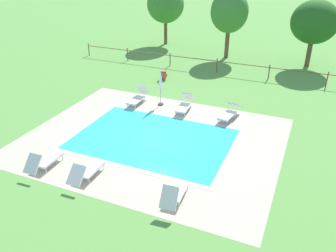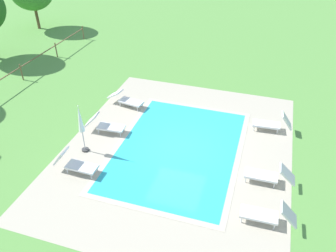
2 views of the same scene
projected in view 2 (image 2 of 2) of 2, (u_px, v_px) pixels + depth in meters
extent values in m
plane|color=#599342|center=(178.00, 149.00, 15.38)|extent=(160.00, 160.00, 0.00)
cube|color=#B2A893|center=(178.00, 149.00, 15.38)|extent=(12.23, 9.93, 0.01)
cube|color=#2DB7C6|center=(178.00, 149.00, 15.38)|extent=(7.46, 5.17, 0.01)
cube|color=#C0B59F|center=(123.00, 138.00, 16.05)|extent=(7.94, 0.24, 0.01)
cube|color=#C0B59F|center=(238.00, 160.00, 14.71)|extent=(7.94, 0.24, 0.01)
cube|color=#C0B59F|center=(198.00, 107.00, 18.41)|extent=(0.24, 5.17, 0.01)
cube|color=#C0B59F|center=(149.00, 211.00, 12.35)|extent=(0.24, 5.17, 0.01)
cube|color=white|center=(82.00, 167.00, 13.89)|extent=(0.61, 1.31, 0.07)
cube|color=white|center=(61.00, 156.00, 13.94)|extent=(0.61, 0.57, 0.71)
cube|color=silver|center=(82.00, 168.00, 13.92)|extent=(0.58, 1.28, 0.04)
cylinder|color=silver|center=(97.00, 169.00, 14.05)|extent=(0.04, 0.04, 0.28)
cylinder|color=silver|center=(91.00, 177.00, 13.65)|extent=(0.04, 0.04, 0.28)
cylinder|color=silver|center=(74.00, 163.00, 14.33)|extent=(0.04, 0.04, 0.28)
cylinder|color=silver|center=(67.00, 171.00, 13.93)|extent=(0.04, 0.04, 0.28)
cube|color=white|center=(261.00, 175.00, 13.48)|extent=(0.63, 1.31, 0.07)
cube|color=white|center=(287.00, 174.00, 13.09)|extent=(0.61, 0.68, 0.62)
cube|color=silver|center=(261.00, 176.00, 13.51)|extent=(0.59, 1.28, 0.04)
cylinder|color=silver|center=(246.00, 180.00, 13.50)|extent=(0.04, 0.04, 0.28)
cylinder|color=silver|center=(247.00, 171.00, 13.91)|extent=(0.04, 0.04, 0.28)
cylinder|color=silver|center=(274.00, 185.00, 13.25)|extent=(0.04, 0.04, 0.28)
cylinder|color=silver|center=(275.00, 177.00, 13.65)|extent=(0.04, 0.04, 0.28)
cube|color=white|center=(131.00, 102.00, 18.26)|extent=(0.81, 1.38, 0.07)
cube|color=white|center=(115.00, 94.00, 18.52)|extent=(0.72, 0.84, 0.50)
cube|color=silver|center=(131.00, 103.00, 18.29)|extent=(0.77, 1.35, 0.04)
cylinder|color=silver|center=(142.00, 105.00, 18.34)|extent=(0.04, 0.04, 0.28)
cylinder|color=silver|center=(137.00, 109.00, 17.97)|extent=(0.04, 0.04, 0.28)
cylinder|color=silver|center=(125.00, 100.00, 18.76)|extent=(0.04, 0.04, 0.28)
cylinder|color=silver|center=(120.00, 104.00, 18.38)|extent=(0.04, 0.04, 0.28)
cube|color=white|center=(266.00, 124.00, 16.47)|extent=(0.70, 1.34, 0.07)
cube|color=white|center=(287.00, 121.00, 16.11)|extent=(0.64, 0.59, 0.72)
cube|color=silver|center=(266.00, 125.00, 16.50)|extent=(0.66, 1.31, 0.04)
cylinder|color=silver|center=(254.00, 128.00, 16.47)|extent=(0.04, 0.04, 0.28)
cylinder|color=silver|center=(254.00, 123.00, 16.88)|extent=(0.04, 0.04, 0.28)
cylinder|color=silver|center=(277.00, 131.00, 16.26)|extent=(0.04, 0.04, 0.28)
cylinder|color=silver|center=(277.00, 126.00, 16.67)|extent=(0.04, 0.04, 0.28)
cube|color=white|center=(111.00, 127.00, 16.26)|extent=(0.70, 1.34, 0.07)
cube|color=white|center=(92.00, 119.00, 16.27)|extent=(0.65, 0.68, 0.65)
cube|color=silver|center=(111.00, 128.00, 16.30)|extent=(0.67, 1.31, 0.04)
cylinder|color=silver|center=(124.00, 129.00, 16.46)|extent=(0.04, 0.04, 0.28)
cylinder|color=silver|center=(120.00, 135.00, 16.05)|extent=(0.04, 0.04, 0.28)
cylinder|color=silver|center=(103.00, 126.00, 16.67)|extent=(0.04, 0.04, 0.28)
cylinder|color=silver|center=(99.00, 131.00, 16.26)|extent=(0.04, 0.04, 0.28)
cube|color=white|center=(259.00, 214.00, 11.82)|extent=(0.63, 1.32, 0.07)
cube|color=white|center=(289.00, 214.00, 11.43)|extent=(0.62, 0.65, 0.66)
cube|color=silver|center=(259.00, 215.00, 11.85)|extent=(0.60, 1.29, 0.04)
cylinder|color=silver|center=(242.00, 220.00, 11.84)|extent=(0.04, 0.04, 0.28)
cylinder|color=silver|center=(243.00, 209.00, 12.24)|extent=(0.04, 0.04, 0.28)
cylinder|color=silver|center=(274.00, 227.00, 11.59)|extent=(0.04, 0.04, 0.28)
cylinder|color=silver|center=(275.00, 216.00, 11.99)|extent=(0.04, 0.04, 0.28)
cylinder|color=#383838|center=(85.00, 150.00, 15.26)|extent=(0.32, 0.32, 0.08)
cylinder|color=#B2B5B7|center=(84.00, 141.00, 14.98)|extent=(0.04, 0.04, 1.08)
cone|color=white|center=(80.00, 119.00, 14.33)|extent=(0.26, 0.26, 1.23)
sphere|color=white|center=(78.00, 106.00, 13.97)|extent=(0.05, 0.05, 0.05)
cylinder|color=brown|center=(21.00, 72.00, 20.82)|extent=(0.08, 0.08, 1.05)
cylinder|color=brown|center=(56.00, 50.00, 23.82)|extent=(0.08, 0.08, 1.05)
cylinder|color=brown|center=(83.00, 33.00, 26.81)|extent=(0.08, 0.08, 1.05)
cylinder|color=brown|center=(37.00, 17.00, 28.73)|extent=(0.24, 0.24, 1.96)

